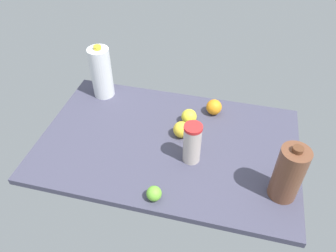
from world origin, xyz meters
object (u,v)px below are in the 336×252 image
at_px(chocolate_milk_jug, 289,174).
at_px(tumbler_cup, 192,143).
at_px(lemon_far_back, 181,129).
at_px(orange_by_jug, 214,107).
at_px(lime_beside_bowl, 154,194).
at_px(lemon_near_front, 189,117).
at_px(milk_jug, 101,73).

height_order(chocolate_milk_jug, tumbler_cup, chocolate_milk_jug).
bearing_deg(lemon_far_back, tumbler_cup, 118.66).
xyz_separation_m(tumbler_cup, orange_by_jug, (-0.05, -0.34, -0.06)).
height_order(chocolate_milk_jug, lime_beside_bowl, chocolate_milk_jug).
xyz_separation_m(lemon_near_front, lime_beside_bowl, (0.05, 0.48, -0.01)).
distance_m(milk_jug, orange_by_jug, 0.62).
distance_m(lemon_far_back, lemon_near_front, 0.10).
relative_size(chocolate_milk_jug, orange_by_jug, 3.37).
bearing_deg(lemon_near_front, chocolate_milk_jug, 143.10).
bearing_deg(orange_by_jug, lemon_near_front, 43.01).
xyz_separation_m(chocolate_milk_jug, orange_by_jug, (0.34, -0.44, -0.09)).
height_order(lemon_far_back, orange_by_jug, same).
relative_size(milk_jug, lemon_near_front, 3.87).
bearing_deg(orange_by_jug, lemon_far_back, 58.13).
xyz_separation_m(milk_jug, orange_by_jug, (-0.61, 0.02, -0.10)).
bearing_deg(lemon_far_back, orange_by_jug, -121.87).
bearing_deg(lime_beside_bowl, tumbler_cup, -113.12).
bearing_deg(lime_beside_bowl, chocolate_milk_jug, -163.67).
bearing_deg(lime_beside_bowl, milk_jug, -52.97).
height_order(milk_jug, orange_by_jug, milk_jug).
xyz_separation_m(orange_by_jug, lime_beside_bowl, (0.16, 0.58, -0.01)).
distance_m(lemon_far_back, orange_by_jug, 0.24).
height_order(lemon_far_back, lemon_near_front, lemon_far_back).
distance_m(milk_jug, lemon_far_back, 0.54).
relative_size(milk_jug, orange_by_jug, 3.73).
height_order(tumbler_cup, lime_beside_bowl, tumbler_cup).
distance_m(chocolate_milk_jug, lime_beside_bowl, 0.52).
distance_m(milk_jug, lime_beside_bowl, 0.76).
distance_m(orange_by_jug, lime_beside_bowl, 0.60).
bearing_deg(chocolate_milk_jug, lemon_near_front, -36.90).
bearing_deg(lime_beside_bowl, lemon_far_back, -94.38).
height_order(tumbler_cup, lemon_near_front, tumbler_cup).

